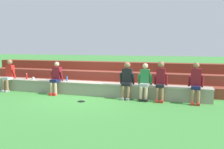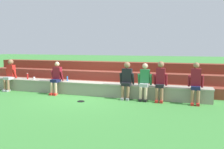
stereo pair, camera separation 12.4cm
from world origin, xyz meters
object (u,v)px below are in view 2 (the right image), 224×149
at_px(person_far_left, 10,74).
at_px(water_bottle_near_left, 27,76).
at_px(person_center, 127,79).
at_px(water_bottle_mid_right, 52,77).
at_px(person_far_right, 160,80).
at_px(person_left_of_center, 56,77).
at_px(plastic_cup_right_end, 34,78).
at_px(frisbee, 81,101).
at_px(person_rightmost_edge, 196,82).
at_px(water_bottle_center_gap, 67,78).
at_px(person_right_of_center, 144,81).

relative_size(person_far_left, water_bottle_near_left, 5.27).
distance_m(person_center, water_bottle_mid_right, 3.39).
relative_size(person_center, person_far_right, 0.97).
relative_size(person_left_of_center, water_bottle_mid_right, 5.08).
relative_size(water_bottle_mid_right, plastic_cup_right_end, 2.57).
bearing_deg(plastic_cup_right_end, frisbee, -23.55).
distance_m(person_far_left, person_left_of_center, 2.35).
bearing_deg(water_bottle_mid_right, person_left_of_center, -41.38).
height_order(person_far_right, person_rightmost_edge, person_far_right).
distance_m(person_center, person_rightmost_edge, 2.39).
distance_m(person_left_of_center, person_far_right, 4.16).
bearing_deg(plastic_cup_right_end, person_rightmost_edge, -2.91).
bearing_deg(frisbee, water_bottle_center_gap, 134.13).
height_order(person_left_of_center, frisbee, person_left_of_center).
height_order(person_center, person_rightmost_edge, person_rightmost_edge).
bearing_deg(person_rightmost_edge, frisbee, -166.70).
height_order(plastic_cup_right_end, frisbee, plastic_cup_right_end).
bearing_deg(water_bottle_near_left, person_left_of_center, -10.41).
bearing_deg(water_bottle_mid_right, person_center, -6.02).
bearing_deg(person_far_left, frisbee, -13.50).
bearing_deg(water_bottle_mid_right, person_far_right, -4.07).
distance_m(person_center, water_bottle_near_left, 4.59).
bearing_deg(person_far_right, person_rightmost_edge, -1.84).
height_order(person_right_of_center, person_rightmost_edge, person_rightmost_edge).
bearing_deg(water_bottle_center_gap, water_bottle_near_left, -178.03).
height_order(person_far_left, frisbee, person_far_left).
height_order(person_left_of_center, person_far_right, person_far_right).
bearing_deg(person_left_of_center, frisbee, -30.46).
bearing_deg(person_far_left, person_left_of_center, -0.87).
xyz_separation_m(water_bottle_mid_right, frisbee, (1.94, -1.27, -0.62)).
relative_size(person_right_of_center, person_rightmost_edge, 0.95).
distance_m(person_rightmost_edge, water_bottle_mid_right, 5.77).
height_order(person_far_left, water_bottle_mid_right, person_far_left).
distance_m(person_center, plastic_cup_right_end, 4.29).
relative_size(person_center, person_right_of_center, 1.03).
relative_size(person_left_of_center, water_bottle_near_left, 5.05).
xyz_separation_m(person_far_right, water_bottle_center_gap, (-3.86, 0.32, -0.15)).
xyz_separation_m(water_bottle_near_left, plastic_cup_right_end, (0.31, 0.05, -0.07)).
bearing_deg(person_left_of_center, person_center, 0.31).
bearing_deg(person_far_right, water_bottle_mid_right, 175.93).
xyz_separation_m(person_center, person_rightmost_edge, (2.39, -0.01, -0.00)).
distance_m(person_far_left, plastic_cup_right_end, 1.09).
bearing_deg(person_right_of_center, water_bottle_center_gap, 174.33).
bearing_deg(person_center, water_bottle_near_left, 176.45).
relative_size(person_far_left, person_left_of_center, 1.04).
bearing_deg(water_bottle_center_gap, person_rightmost_edge, -4.08).
relative_size(water_bottle_center_gap, plastic_cup_right_end, 2.17).
height_order(person_center, person_far_right, person_far_right).
relative_size(water_bottle_near_left, frisbee, 1.05).
bearing_deg(person_right_of_center, water_bottle_mid_right, 175.27).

